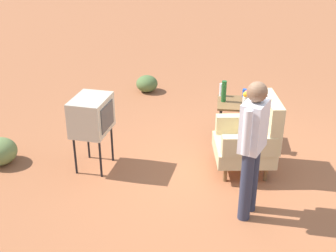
{
  "coord_description": "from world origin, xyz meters",
  "views": [
    {
      "loc": [
        5.14,
        -0.43,
        3.19
      ],
      "look_at": [
        -0.13,
        -1.03,
        0.65
      ],
      "focal_mm": 47.59,
      "sensor_mm": 36.0,
      "label": 1
    }
  ],
  "objects_px": {
    "side_table": "(236,109)",
    "person_standing": "(253,143)",
    "armchair": "(252,138)",
    "soda_can_blue": "(245,93)",
    "bottle_wine_green": "(224,91)",
    "tv_on_stand": "(91,115)",
    "bottle_short_clear": "(221,90)",
    "flower_vase": "(246,99)"
  },
  "relations": [
    {
      "from": "side_table",
      "to": "person_standing",
      "type": "bearing_deg",
      "value": 3.49
    },
    {
      "from": "person_standing",
      "to": "soda_can_blue",
      "type": "bearing_deg",
      "value": 179.64
    },
    {
      "from": "person_standing",
      "to": "bottle_wine_green",
      "type": "bearing_deg",
      "value": -170.49
    },
    {
      "from": "tv_on_stand",
      "to": "person_standing",
      "type": "height_order",
      "value": "person_standing"
    },
    {
      "from": "side_table",
      "to": "person_standing",
      "type": "height_order",
      "value": "person_standing"
    },
    {
      "from": "soda_can_blue",
      "to": "flower_vase",
      "type": "distance_m",
      "value": 0.47
    },
    {
      "from": "tv_on_stand",
      "to": "soda_can_blue",
      "type": "bearing_deg",
      "value": 120.3
    },
    {
      "from": "bottle_wine_green",
      "to": "flower_vase",
      "type": "xyz_separation_m",
      "value": [
        0.24,
        0.31,
        -0.01
      ]
    },
    {
      "from": "tv_on_stand",
      "to": "soda_can_blue",
      "type": "height_order",
      "value": "tv_on_stand"
    },
    {
      "from": "side_table",
      "to": "bottle_short_clear",
      "type": "distance_m",
      "value": 0.38
    },
    {
      "from": "armchair",
      "to": "tv_on_stand",
      "type": "distance_m",
      "value": 2.15
    },
    {
      "from": "armchair",
      "to": "side_table",
      "type": "bearing_deg",
      "value": -166.73
    },
    {
      "from": "bottle_wine_green",
      "to": "flower_vase",
      "type": "relative_size",
      "value": 1.21
    },
    {
      "from": "person_standing",
      "to": "flower_vase",
      "type": "relative_size",
      "value": 6.19
    },
    {
      "from": "person_standing",
      "to": "bottle_wine_green",
      "type": "distance_m",
      "value": 1.85
    },
    {
      "from": "armchair",
      "to": "tv_on_stand",
      "type": "xyz_separation_m",
      "value": [
        0.15,
        -2.12,
        0.28
      ]
    },
    {
      "from": "tv_on_stand",
      "to": "armchair",
      "type": "bearing_deg",
      "value": 94.01
    },
    {
      "from": "side_table",
      "to": "person_standing",
      "type": "xyz_separation_m",
      "value": [
        1.81,
        0.11,
        0.38
      ]
    },
    {
      "from": "person_standing",
      "to": "bottle_wine_green",
      "type": "height_order",
      "value": "person_standing"
    },
    {
      "from": "tv_on_stand",
      "to": "flower_vase",
      "type": "distance_m",
      "value": 2.17
    },
    {
      "from": "tv_on_stand",
      "to": "person_standing",
      "type": "bearing_deg",
      "value": 67.52
    },
    {
      "from": "bottle_wine_green",
      "to": "flower_vase",
      "type": "bearing_deg",
      "value": 52.21
    },
    {
      "from": "bottle_wine_green",
      "to": "flower_vase",
      "type": "height_order",
      "value": "bottle_wine_green"
    },
    {
      "from": "bottle_short_clear",
      "to": "flower_vase",
      "type": "height_order",
      "value": "flower_vase"
    },
    {
      "from": "side_table",
      "to": "bottle_wine_green",
      "type": "distance_m",
      "value": 0.33
    },
    {
      "from": "soda_can_blue",
      "to": "bottle_short_clear",
      "type": "distance_m",
      "value": 0.35
    },
    {
      "from": "armchair",
      "to": "bottle_short_clear",
      "type": "distance_m",
      "value": 1.16
    },
    {
      "from": "armchair",
      "to": "soda_can_blue",
      "type": "distance_m",
      "value": 1.08
    },
    {
      "from": "tv_on_stand",
      "to": "bottle_wine_green",
      "type": "height_order",
      "value": "tv_on_stand"
    },
    {
      "from": "side_table",
      "to": "soda_can_blue",
      "type": "relative_size",
      "value": 5.44
    },
    {
      "from": "bottle_short_clear",
      "to": "person_standing",
      "type": "bearing_deg",
      "value": 9.43
    },
    {
      "from": "armchair",
      "to": "tv_on_stand",
      "type": "bearing_deg",
      "value": -85.99
    },
    {
      "from": "tv_on_stand",
      "to": "bottle_wine_green",
      "type": "distance_m",
      "value": 1.99
    },
    {
      "from": "bottle_short_clear",
      "to": "side_table",
      "type": "bearing_deg",
      "value": 44.32
    },
    {
      "from": "side_table",
      "to": "soda_can_blue",
      "type": "height_order",
      "value": "soda_can_blue"
    },
    {
      "from": "person_standing",
      "to": "flower_vase",
      "type": "xyz_separation_m",
      "value": [
        -1.58,
        0.0,
        -0.13
      ]
    },
    {
      "from": "side_table",
      "to": "bottle_short_clear",
      "type": "bearing_deg",
      "value": -135.68
    },
    {
      "from": "tv_on_stand",
      "to": "soda_can_blue",
      "type": "xyz_separation_m",
      "value": [
        -1.2,
        2.05,
        -0.06
      ]
    },
    {
      "from": "soda_can_blue",
      "to": "bottle_wine_green",
      "type": "relative_size",
      "value": 0.38
    },
    {
      "from": "bottle_short_clear",
      "to": "bottle_wine_green",
      "type": "relative_size",
      "value": 0.62
    },
    {
      "from": "soda_can_blue",
      "to": "bottle_short_clear",
      "type": "relative_size",
      "value": 0.61
    },
    {
      "from": "side_table",
      "to": "tv_on_stand",
      "type": "height_order",
      "value": "tv_on_stand"
    }
  ]
}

